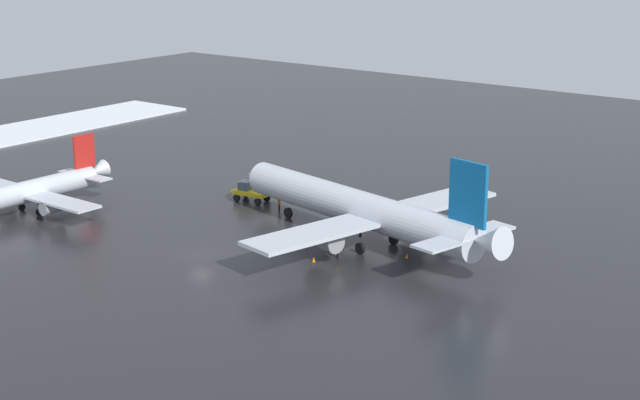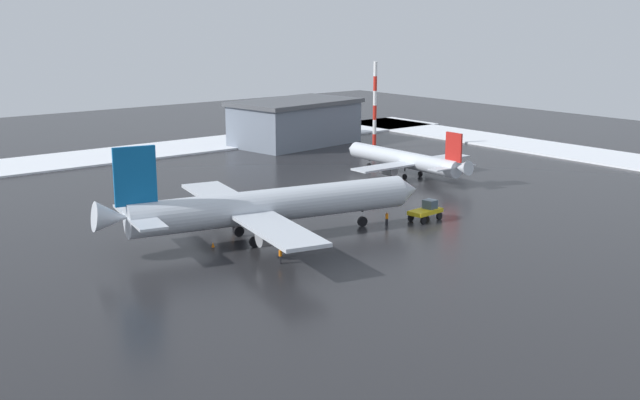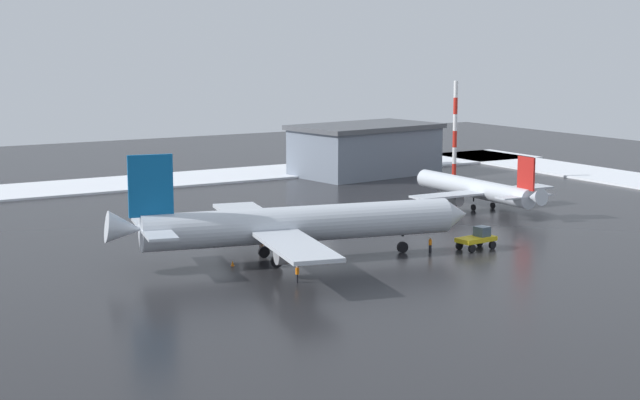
{
  "view_description": "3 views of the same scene",
  "coord_description": "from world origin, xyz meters",
  "px_view_note": "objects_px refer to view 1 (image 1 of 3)",
  "views": [
    {
      "loc": [
        69.51,
        -70.11,
        33.63
      ],
      "look_at": [
        6.77,
        11.87,
        4.4
      ],
      "focal_mm": 55.0,
      "sensor_mm": 36.0,
      "label": 1
    },
    {
      "loc": [
        62.19,
        86.59,
        25.34
      ],
      "look_at": [
        2.14,
        11.3,
        2.95
      ],
      "focal_mm": 45.0,
      "sensor_mm": 36.0,
      "label": 2
    },
    {
      "loc": [
        60.7,
        102.16,
        23.07
      ],
      "look_at": [
        4.66,
        7.31,
        5.18
      ],
      "focal_mm": 55.0,
      "sensor_mm": 36.0,
      "label": 3
    }
  ],
  "objects_px": {
    "airplane_parked_starboard": "(362,209)",
    "ground_crew_by_nose_gear": "(279,203)",
    "ground_crew_near_tug": "(436,223)",
    "traffic_cone_mid_line": "(339,232)",
    "pushback_tug": "(250,191)",
    "traffic_cone_wingtip_side": "(314,259)",
    "airplane_far_rear": "(17,194)",
    "traffic_cone_near_nose": "(407,256)",
    "ground_crew_mid_apron": "(338,250)"
  },
  "relations": [
    {
      "from": "ground_crew_by_nose_gear",
      "to": "ground_crew_near_tug",
      "type": "xyz_separation_m",
      "value": [
        19.33,
        4.48,
        0.0
      ]
    },
    {
      "from": "traffic_cone_near_nose",
      "to": "traffic_cone_mid_line",
      "type": "xyz_separation_m",
      "value": [
        -10.31,
        2.1,
        0.0
      ]
    },
    {
      "from": "ground_crew_near_tug",
      "to": "traffic_cone_near_nose",
      "type": "relative_size",
      "value": 3.11
    },
    {
      "from": "pushback_tug",
      "to": "traffic_cone_wingtip_side",
      "type": "bearing_deg",
      "value": 141.05
    },
    {
      "from": "pushback_tug",
      "to": "traffic_cone_near_nose",
      "type": "distance_m",
      "value": 28.09
    },
    {
      "from": "ground_crew_near_tug",
      "to": "airplane_parked_starboard",
      "type": "bearing_deg",
      "value": 96.7
    },
    {
      "from": "ground_crew_near_tug",
      "to": "traffic_cone_wingtip_side",
      "type": "bearing_deg",
      "value": 106.66
    },
    {
      "from": "ground_crew_mid_apron",
      "to": "traffic_cone_wingtip_side",
      "type": "distance_m",
      "value": 2.82
    },
    {
      "from": "pushback_tug",
      "to": "ground_crew_near_tug",
      "type": "distance_m",
      "value": 25.28
    },
    {
      "from": "airplane_far_rear",
      "to": "traffic_cone_near_nose",
      "type": "distance_m",
      "value": 47.51
    },
    {
      "from": "ground_crew_near_tug",
      "to": "traffic_cone_mid_line",
      "type": "xyz_separation_m",
      "value": [
        -8.04,
        -7.6,
        -0.7
      ]
    },
    {
      "from": "airplane_far_rear",
      "to": "pushback_tug",
      "type": "bearing_deg",
      "value": 141.78
    },
    {
      "from": "traffic_cone_mid_line",
      "to": "traffic_cone_near_nose",
      "type": "bearing_deg",
      "value": -11.5
    },
    {
      "from": "pushback_tug",
      "to": "airplane_far_rear",
      "type": "bearing_deg",
      "value": 45.02
    },
    {
      "from": "ground_crew_by_nose_gear",
      "to": "ground_crew_mid_apron",
      "type": "xyz_separation_m",
      "value": [
        16.0,
        -9.71,
        0.0
      ]
    },
    {
      "from": "airplane_far_rear",
      "to": "traffic_cone_near_nose",
      "type": "bearing_deg",
      "value": 109.62
    },
    {
      "from": "traffic_cone_mid_line",
      "to": "traffic_cone_wingtip_side",
      "type": "height_order",
      "value": "same"
    },
    {
      "from": "pushback_tug",
      "to": "traffic_cone_wingtip_side",
      "type": "relative_size",
      "value": 8.73
    },
    {
      "from": "airplane_parked_starboard",
      "to": "traffic_cone_wingtip_side",
      "type": "height_order",
      "value": "airplane_parked_starboard"
    },
    {
      "from": "airplane_parked_starboard",
      "to": "ground_crew_mid_apron",
      "type": "distance_m",
      "value": 6.34
    },
    {
      "from": "airplane_far_rear",
      "to": "pushback_tug",
      "type": "height_order",
      "value": "airplane_far_rear"
    },
    {
      "from": "airplane_far_rear",
      "to": "ground_crew_by_nose_gear",
      "type": "bearing_deg",
      "value": 132.15
    },
    {
      "from": "pushback_tug",
      "to": "traffic_cone_mid_line",
      "type": "distance_m",
      "value": 17.58
    },
    {
      "from": "ground_crew_by_nose_gear",
      "to": "traffic_cone_wingtip_side",
      "type": "height_order",
      "value": "ground_crew_by_nose_gear"
    },
    {
      "from": "airplane_parked_starboard",
      "to": "ground_crew_by_nose_gear",
      "type": "xyz_separation_m",
      "value": [
        -15.14,
        4.18,
        -2.97
      ]
    },
    {
      "from": "pushback_tug",
      "to": "ground_crew_near_tug",
      "type": "relative_size",
      "value": 2.81
    },
    {
      "from": "airplane_parked_starboard",
      "to": "ground_crew_by_nose_gear",
      "type": "relative_size",
      "value": 23.29
    },
    {
      "from": "airplane_far_rear",
      "to": "ground_crew_near_tug",
      "type": "bearing_deg",
      "value": 121.19
    },
    {
      "from": "airplane_parked_starboard",
      "to": "ground_crew_mid_apron",
      "type": "relative_size",
      "value": 23.29
    },
    {
      "from": "airplane_far_rear",
      "to": "traffic_cone_near_nose",
      "type": "height_order",
      "value": "airplane_far_rear"
    },
    {
      "from": "airplane_far_rear",
      "to": "ground_crew_near_tug",
      "type": "xyz_separation_m",
      "value": [
        42.65,
        24.97,
        -1.75
      ]
    },
    {
      "from": "traffic_cone_near_nose",
      "to": "traffic_cone_wingtip_side",
      "type": "relative_size",
      "value": 1.0
    },
    {
      "from": "ground_crew_near_tug",
      "to": "traffic_cone_mid_line",
      "type": "distance_m",
      "value": 11.09
    },
    {
      "from": "pushback_tug",
      "to": "ground_crew_mid_apron",
      "type": "relative_size",
      "value": 2.81
    },
    {
      "from": "ground_crew_mid_apron",
      "to": "ground_crew_by_nose_gear",
      "type": "bearing_deg",
      "value": 85.62
    },
    {
      "from": "pushback_tug",
      "to": "traffic_cone_wingtip_side",
      "type": "height_order",
      "value": "pushback_tug"
    },
    {
      "from": "pushback_tug",
      "to": "ground_crew_mid_apron",
      "type": "xyz_separation_m",
      "value": [
        21.74,
        -10.88,
        -0.31
      ]
    },
    {
      "from": "airplane_far_rear",
      "to": "pushback_tug",
      "type": "distance_m",
      "value": 27.94
    },
    {
      "from": "traffic_cone_near_nose",
      "to": "ground_crew_by_nose_gear",
      "type": "bearing_deg",
      "value": 166.4
    },
    {
      "from": "ground_crew_mid_apron",
      "to": "traffic_cone_wingtip_side",
      "type": "xyz_separation_m",
      "value": [
        -1.38,
        -2.36,
        -0.7
      ]
    },
    {
      "from": "ground_crew_by_nose_gear",
      "to": "traffic_cone_near_nose",
      "type": "height_order",
      "value": "ground_crew_by_nose_gear"
    },
    {
      "from": "traffic_cone_near_nose",
      "to": "traffic_cone_mid_line",
      "type": "distance_m",
      "value": 10.53
    },
    {
      "from": "airplane_far_rear",
      "to": "traffic_cone_near_nose",
      "type": "xyz_separation_m",
      "value": [
        44.92,
        15.27,
        -2.44
      ]
    },
    {
      "from": "ground_crew_near_tug",
      "to": "airplane_far_rear",
      "type": "bearing_deg",
      "value": 62.88
    },
    {
      "from": "pushback_tug",
      "to": "traffic_cone_near_nose",
      "type": "bearing_deg",
      "value": 160.91
    },
    {
      "from": "airplane_far_rear",
      "to": "ground_crew_mid_apron",
      "type": "height_order",
      "value": "airplane_far_rear"
    },
    {
      "from": "ground_crew_mid_apron",
      "to": "traffic_cone_mid_line",
      "type": "distance_m",
      "value": 8.13
    },
    {
      "from": "airplane_far_rear",
      "to": "ground_crew_by_nose_gear",
      "type": "relative_size",
      "value": 16.16
    },
    {
      "from": "ground_crew_by_nose_gear",
      "to": "traffic_cone_near_nose",
      "type": "relative_size",
      "value": 3.11
    },
    {
      "from": "traffic_cone_mid_line",
      "to": "ground_crew_near_tug",
      "type": "bearing_deg",
      "value": 43.39
    }
  ]
}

